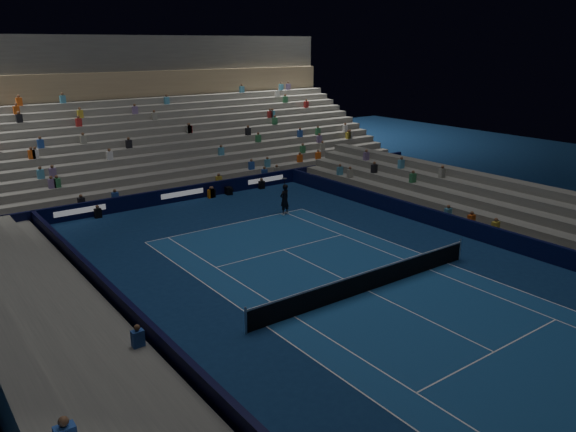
# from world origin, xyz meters

# --- Properties ---
(ground) EXTENTS (90.00, 90.00, 0.00)m
(ground) POSITION_xyz_m (0.00, 0.00, 0.00)
(ground) COLOR #0D2650
(ground) RESTS_ON ground
(court_surface) EXTENTS (10.97, 23.77, 0.01)m
(court_surface) POSITION_xyz_m (0.00, 0.00, 0.01)
(court_surface) COLOR navy
(court_surface) RESTS_ON ground
(sponsor_barrier_far) EXTENTS (44.00, 0.25, 1.00)m
(sponsor_barrier_far) POSITION_xyz_m (0.00, 18.50, 0.50)
(sponsor_barrier_far) COLOR black
(sponsor_barrier_far) RESTS_ON ground
(sponsor_barrier_east) EXTENTS (0.25, 37.00, 1.00)m
(sponsor_barrier_east) POSITION_xyz_m (9.70, 0.00, 0.50)
(sponsor_barrier_east) COLOR black
(sponsor_barrier_east) RESTS_ON ground
(sponsor_barrier_west) EXTENTS (0.25, 37.00, 1.00)m
(sponsor_barrier_west) POSITION_xyz_m (-9.70, 0.00, 0.50)
(sponsor_barrier_west) COLOR black
(sponsor_barrier_west) RESTS_ON ground
(grandstand_main) EXTENTS (44.00, 15.20, 11.20)m
(grandstand_main) POSITION_xyz_m (0.00, 27.90, 3.38)
(grandstand_main) COLOR slate
(grandstand_main) RESTS_ON ground
(grandstand_east) EXTENTS (5.00, 37.00, 2.50)m
(grandstand_east) POSITION_xyz_m (13.17, 0.00, 0.92)
(grandstand_east) COLOR slate
(grandstand_east) RESTS_ON ground
(grandstand_west) EXTENTS (5.00, 37.00, 2.50)m
(grandstand_west) POSITION_xyz_m (-13.17, 0.00, 0.92)
(grandstand_west) COLOR slate
(grandstand_west) RESTS_ON ground
(tennis_net) EXTENTS (12.90, 0.10, 1.10)m
(tennis_net) POSITION_xyz_m (0.00, 0.00, 0.50)
(tennis_net) COLOR #B2B2B7
(tennis_net) RESTS_ON ground
(tennis_player) EXTENTS (0.81, 0.61, 2.00)m
(tennis_player) POSITION_xyz_m (3.86, 11.61, 1.00)
(tennis_player) COLOR black
(tennis_player) RESTS_ON ground
(broadcast_camera) EXTENTS (0.46, 0.88, 0.55)m
(broadcast_camera) POSITION_xyz_m (3.51, 18.02, 0.29)
(broadcast_camera) COLOR black
(broadcast_camera) RESTS_ON ground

